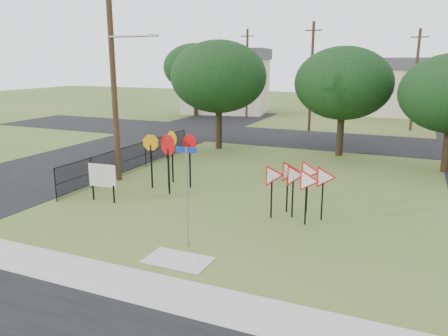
# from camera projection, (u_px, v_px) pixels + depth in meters

# --- Properties ---
(ground) EXTENTS (140.00, 140.00, 0.00)m
(ground) POSITION_uv_depth(u_px,v_px,m) (211.00, 233.00, 15.43)
(ground) COLOR #445A22
(sidewalk) EXTENTS (30.00, 1.60, 0.02)m
(sidewalk) POSITION_uv_depth(u_px,v_px,m) (145.00, 288.00, 11.69)
(sidewalk) COLOR #9D9D95
(sidewalk) RESTS_ON ground
(planting_strip) EXTENTS (30.00, 0.80, 0.02)m
(planting_strip) POSITION_uv_depth(u_px,v_px,m) (117.00, 310.00, 10.62)
(planting_strip) COLOR #445A22
(planting_strip) RESTS_ON ground
(street_left) EXTENTS (8.00, 50.00, 0.02)m
(street_left) POSITION_uv_depth(u_px,v_px,m) (112.00, 152.00, 28.98)
(street_left) COLOR black
(street_left) RESTS_ON ground
(street_far) EXTENTS (60.00, 8.00, 0.02)m
(street_far) POSITION_uv_depth(u_px,v_px,m) (323.00, 140.00, 33.22)
(street_far) COLOR black
(street_far) RESTS_ON ground
(curb_pad) EXTENTS (2.00, 1.20, 0.02)m
(curb_pad) POSITION_uv_depth(u_px,v_px,m) (178.00, 260.00, 13.29)
(curb_pad) COLOR #9D9D95
(curb_pad) RESTS_ON ground
(street_name_sign) EXTENTS (0.68, 0.12, 3.32)m
(street_name_sign) POSITION_uv_depth(u_px,v_px,m) (187.00, 191.00, 13.87)
(street_name_sign) COLOR gray
(street_name_sign) RESTS_ON ground
(stop_sign_cluster) EXTENTS (2.45, 2.02, 2.59)m
(stop_sign_cluster) POSITION_uv_depth(u_px,v_px,m) (170.00, 148.00, 20.45)
(stop_sign_cluster) COLOR black
(stop_sign_cluster) RESTS_ON ground
(yield_sign_cluster) EXTENTS (2.71, 1.54, 2.17)m
(yield_sign_cluster) POSITION_uv_depth(u_px,v_px,m) (298.00, 177.00, 16.59)
(yield_sign_cluster) COLOR black
(yield_sign_cluster) RESTS_ON ground
(info_board) EXTENTS (1.32, 0.13, 1.65)m
(info_board) POSITION_uv_depth(u_px,v_px,m) (102.00, 177.00, 18.60)
(info_board) COLOR black
(info_board) RESTS_ON ground
(utility_pole_main) EXTENTS (3.55, 0.33, 10.00)m
(utility_pole_main) POSITION_uv_depth(u_px,v_px,m) (114.00, 76.00, 20.98)
(utility_pole_main) COLOR #3E2D1C
(utility_pole_main) RESTS_ON ground
(far_pole_a) EXTENTS (1.40, 0.24, 9.00)m
(far_pole_a) POSITION_uv_depth(u_px,v_px,m) (311.00, 77.00, 36.46)
(far_pole_a) COLOR #3E2D1C
(far_pole_a) RESTS_ON ground
(far_pole_b) EXTENTS (1.40, 0.24, 8.50)m
(far_pole_b) POSITION_uv_depth(u_px,v_px,m) (415.00, 79.00, 36.97)
(far_pole_b) COLOR #3E2D1C
(far_pole_b) RESTS_ON ground
(far_pole_c) EXTENTS (1.40, 0.24, 9.00)m
(far_pole_c) POSITION_uv_depth(u_px,v_px,m) (247.00, 73.00, 44.90)
(far_pole_c) COLOR #3E2D1C
(far_pole_c) RESTS_ON ground
(fence_run) EXTENTS (0.05, 11.55, 1.50)m
(fence_run) POSITION_uv_depth(u_px,v_px,m) (134.00, 157.00, 23.75)
(fence_run) COLOR black
(fence_run) RESTS_ON ground
(house_left) EXTENTS (10.58, 8.88, 7.20)m
(house_left) POSITION_uv_depth(u_px,v_px,m) (227.00, 81.00, 50.24)
(house_left) COLOR beige
(house_left) RESTS_ON ground
(house_mid) EXTENTS (8.40, 8.40, 6.20)m
(house_mid) POSITION_uv_depth(u_px,v_px,m) (396.00, 86.00, 48.71)
(house_mid) COLOR beige
(house_mid) RESTS_ON ground
(tree_near_left) EXTENTS (6.40, 6.40, 7.27)m
(tree_near_left) POSITION_uv_depth(u_px,v_px,m) (219.00, 77.00, 29.05)
(tree_near_left) COLOR black
(tree_near_left) RESTS_ON ground
(tree_near_mid) EXTENTS (6.00, 6.00, 6.80)m
(tree_near_mid) POSITION_uv_depth(u_px,v_px,m) (343.00, 83.00, 26.91)
(tree_near_mid) COLOR black
(tree_near_mid) RESTS_ON ground
(tree_far_left) EXTENTS (6.80, 6.80, 7.73)m
(tree_far_left) POSITION_uv_depth(u_px,v_px,m) (195.00, 67.00, 47.09)
(tree_far_left) COLOR black
(tree_far_left) RESTS_ON ground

